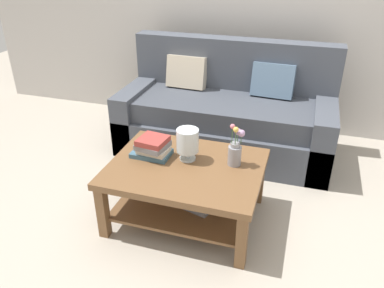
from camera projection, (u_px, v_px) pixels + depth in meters
ground_plane at (206, 199)px, 3.20m from camera, size 10.00×10.00×0.00m
back_wall at (251, 1)px, 3.95m from camera, size 6.40×0.12×2.70m
couch at (226, 115)px, 3.83m from camera, size 2.06×0.90×1.06m
coffee_table at (187, 181)px, 2.84m from camera, size 1.11×0.86×0.47m
book_stack_main at (153, 147)px, 2.87m from camera, size 0.29×0.24×0.16m
glass_hurricane_vase at (188, 142)px, 2.79m from camera, size 0.16×0.16×0.24m
flower_pitcher at (235, 150)px, 2.74m from camera, size 0.11×0.10×0.32m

